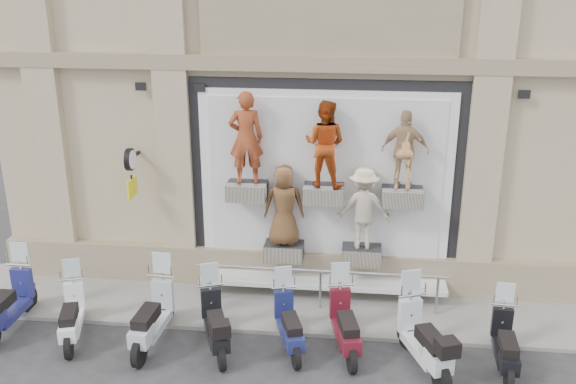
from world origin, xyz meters
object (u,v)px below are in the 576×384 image
(scooter_c, at_px, (152,306))
(scooter_e, at_px, (289,315))
(clock_sign_bracket, at_px, (131,166))
(scooter_g, at_px, (425,328))
(scooter_a, at_px, (7,293))
(guard_rail, at_px, (320,291))
(scooter_f, at_px, (345,314))
(scooter_d, at_px, (215,314))
(scooter_b, at_px, (70,306))
(scooter_h, at_px, (507,334))

(scooter_c, height_order, scooter_e, scooter_c)
(clock_sign_bracket, bearing_deg, scooter_e, -28.45)
(scooter_g, bearing_deg, scooter_a, 156.28)
(guard_rail, bearing_deg, clock_sign_bracket, 173.16)
(scooter_g, bearing_deg, scooter_c, 156.63)
(guard_rail, xyz_separation_m, scooter_c, (-2.98, -1.53, 0.32))
(scooter_a, relative_size, scooter_c, 0.99)
(scooter_a, xyz_separation_m, scooter_f, (6.39, 0.00, -0.04))
(scooter_d, relative_size, scooter_g, 0.91)
(clock_sign_bracket, xyz_separation_m, scooter_d, (2.10, -2.02, -2.08))
(scooter_d, relative_size, scooter_f, 0.98)
(guard_rail, bearing_deg, scooter_b, -161.33)
(scooter_c, height_order, scooter_d, scooter_c)
(clock_sign_bracket, distance_m, scooter_a, 3.35)
(scooter_c, relative_size, scooter_d, 1.08)
(scooter_f, bearing_deg, clock_sign_bracket, 145.57)
(scooter_e, bearing_deg, scooter_g, -26.29)
(scooter_h, bearing_deg, clock_sign_bracket, 167.21)
(scooter_e, height_order, scooter_f, scooter_f)
(clock_sign_bracket, height_order, scooter_h, clock_sign_bracket)
(guard_rail, relative_size, scooter_d, 2.84)
(clock_sign_bracket, bearing_deg, scooter_f, -22.22)
(scooter_d, relative_size, scooter_e, 1.05)
(guard_rail, xyz_separation_m, scooter_b, (-4.53, -1.53, 0.23))
(scooter_c, xyz_separation_m, scooter_h, (6.26, -0.09, -0.09))
(scooter_g, bearing_deg, scooter_d, 156.17)
(scooter_a, bearing_deg, guard_rail, 13.17)
(scooter_c, distance_m, scooter_h, 6.26)
(guard_rail, relative_size, scooter_b, 2.95)
(scooter_b, distance_m, scooter_e, 4.05)
(clock_sign_bracket, bearing_deg, scooter_c, -65.17)
(scooter_b, distance_m, scooter_g, 6.42)
(guard_rail, xyz_separation_m, scooter_h, (3.28, -1.61, 0.23))
(scooter_d, bearing_deg, scooter_g, -23.68)
(scooter_e, bearing_deg, clock_sign_bracket, 134.02)
(scooter_h, bearing_deg, guard_rail, 157.20)
(scooter_f, bearing_deg, scooter_d, 172.86)
(scooter_h, bearing_deg, scooter_e, 179.88)
(clock_sign_bracket, xyz_separation_m, scooter_f, (4.43, -1.81, -2.06))
(scooter_e, distance_m, scooter_h, 3.77)
(scooter_c, bearing_deg, scooter_h, 2.49)
(guard_rail, relative_size, scooter_a, 2.64)
(scooter_b, bearing_deg, guard_rail, 2.15)
(clock_sign_bracket, distance_m, scooter_e, 4.42)
(scooter_c, bearing_deg, clock_sign_bracket, 118.13)
(guard_rail, relative_size, clock_sign_bracket, 4.96)
(scooter_d, height_order, scooter_h, scooter_d)
(scooter_c, bearing_deg, scooter_b, -176.52)
(scooter_g, bearing_deg, scooter_h, -15.21)
(scooter_e, bearing_deg, scooter_c, 165.69)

